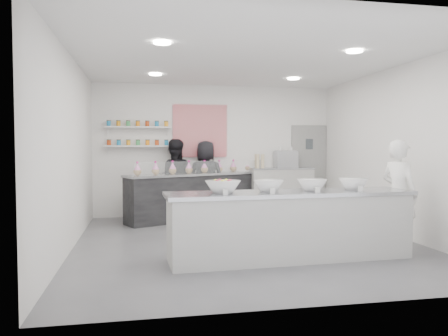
{
  "coord_description": "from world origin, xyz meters",
  "views": [
    {
      "loc": [
        -1.7,
        -6.99,
        1.58
      ],
      "look_at": [
        -0.28,
        0.4,
        1.22
      ],
      "focal_mm": 35.0,
      "sensor_mm": 36.0,
      "label": 1
    }
  ],
  "objects_px": {
    "espresso_ledge": "(281,191)",
    "woman_prep": "(399,194)",
    "staff_right": "(206,179)",
    "prep_counter": "(290,225)",
    "staff_left": "(174,179)",
    "back_bar": "(197,196)",
    "espresso_machine": "(286,160)"
  },
  "relations": [
    {
      "from": "espresso_machine",
      "to": "woman_prep",
      "type": "xyz_separation_m",
      "value": [
        0.58,
        -3.69,
        -0.44
      ]
    },
    {
      "from": "espresso_machine",
      "to": "woman_prep",
      "type": "bearing_deg",
      "value": -81.11
    },
    {
      "from": "espresso_ledge",
      "to": "woman_prep",
      "type": "bearing_deg",
      "value": -79.62
    },
    {
      "from": "prep_counter",
      "to": "woman_prep",
      "type": "bearing_deg",
      "value": 6.05
    },
    {
      "from": "prep_counter",
      "to": "staff_right",
      "type": "xyz_separation_m",
      "value": [
        -0.62,
        3.9,
        0.38
      ]
    },
    {
      "from": "staff_left",
      "to": "espresso_machine",
      "type": "bearing_deg",
      "value": -173.95
    },
    {
      "from": "staff_left",
      "to": "staff_right",
      "type": "height_order",
      "value": "staff_left"
    },
    {
      "from": "espresso_ledge",
      "to": "back_bar",
      "type": "bearing_deg",
      "value": -171.27
    },
    {
      "from": "prep_counter",
      "to": "espresso_ledge",
      "type": "height_order",
      "value": "espresso_ledge"
    },
    {
      "from": "woman_prep",
      "to": "prep_counter",
      "type": "bearing_deg",
      "value": 80.38
    },
    {
      "from": "back_bar",
      "to": "espresso_machine",
      "type": "distance_m",
      "value": 2.3
    },
    {
      "from": "espresso_ledge",
      "to": "staff_right",
      "type": "relative_size",
      "value": 0.85
    },
    {
      "from": "espresso_ledge",
      "to": "prep_counter",
      "type": "bearing_deg",
      "value": -106.65
    },
    {
      "from": "back_bar",
      "to": "staff_left",
      "type": "distance_m",
      "value": 0.65
    },
    {
      "from": "espresso_machine",
      "to": "staff_right",
      "type": "relative_size",
      "value": 0.29
    },
    {
      "from": "espresso_ledge",
      "to": "espresso_machine",
      "type": "relative_size",
      "value": 2.93
    },
    {
      "from": "prep_counter",
      "to": "espresso_machine",
      "type": "height_order",
      "value": "espresso_machine"
    },
    {
      "from": "back_bar",
      "to": "espresso_machine",
      "type": "height_order",
      "value": "espresso_machine"
    },
    {
      "from": "prep_counter",
      "to": "woman_prep",
      "type": "xyz_separation_m",
      "value": [
        1.86,
        0.28,
        0.37
      ]
    },
    {
      "from": "espresso_ledge",
      "to": "woman_prep",
      "type": "xyz_separation_m",
      "value": [
        0.68,
        -3.69,
        0.3
      ]
    },
    {
      "from": "staff_right",
      "to": "espresso_machine",
      "type": "bearing_deg",
      "value": -160.34
    },
    {
      "from": "staff_left",
      "to": "staff_right",
      "type": "xyz_separation_m",
      "value": [
        0.71,
        0.0,
        -0.01
      ]
    },
    {
      "from": "espresso_ledge",
      "to": "staff_left",
      "type": "relative_size",
      "value": 0.84
    },
    {
      "from": "staff_right",
      "to": "prep_counter",
      "type": "bearing_deg",
      "value": 116.76
    },
    {
      "from": "back_bar",
      "to": "staff_left",
      "type": "xyz_separation_m",
      "value": [
        -0.48,
        0.25,
        0.37
      ]
    },
    {
      "from": "prep_counter",
      "to": "espresso_ledge",
      "type": "xyz_separation_m",
      "value": [
        1.19,
        3.97,
        0.07
      ]
    },
    {
      "from": "back_bar",
      "to": "espresso_ledge",
      "type": "bearing_deg",
      "value": -16.08
    },
    {
      "from": "staff_left",
      "to": "back_bar",
      "type": "bearing_deg",
      "value": 156.94
    },
    {
      "from": "staff_left",
      "to": "staff_right",
      "type": "relative_size",
      "value": 1.02
    },
    {
      "from": "espresso_machine",
      "to": "staff_right",
      "type": "xyz_separation_m",
      "value": [
        -1.9,
        -0.06,
        -0.42
      ]
    },
    {
      "from": "woman_prep",
      "to": "staff_left",
      "type": "distance_m",
      "value": 4.83
    },
    {
      "from": "espresso_ledge",
      "to": "woman_prep",
      "type": "height_order",
      "value": "woman_prep"
    }
  ]
}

